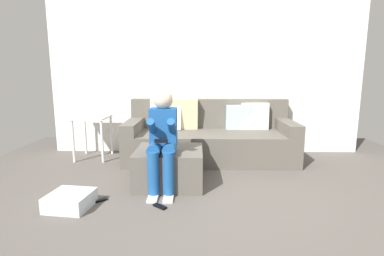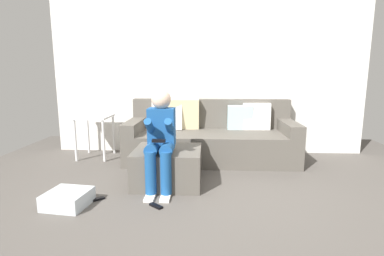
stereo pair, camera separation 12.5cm
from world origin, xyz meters
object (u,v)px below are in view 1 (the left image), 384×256
object	(u,v)px
couch_sectional	(209,138)
storage_bin	(70,200)
person_seated	(163,136)
ottoman	(169,167)
remote_by_storage_bin	(99,201)
side_table	(92,123)
remote_under_side_table	(71,199)
remote_near_ottoman	(160,206)

from	to	relation	value
couch_sectional	storage_bin	world-z (taller)	couch_sectional
person_seated	couch_sectional	bearing A→B (deg)	66.42
ottoman	remote_by_storage_bin	distance (m)	0.87
side_table	couch_sectional	bearing A→B (deg)	-0.19
side_table	remote_by_storage_bin	xyz separation A→B (m)	(0.59, -1.60, -0.52)
remote_by_storage_bin	person_seated	bearing A→B (deg)	-10.77
couch_sectional	storage_bin	size ratio (longest dim) A/B	6.31
remote_under_side_table	person_seated	bearing A→B (deg)	47.54
remote_under_side_table	storage_bin	bearing A→B (deg)	-37.38
side_table	remote_under_side_table	xyz separation A→B (m)	(0.28, -1.55, -0.52)
person_seated	remote_under_side_table	distance (m)	1.14
remote_near_ottoman	remote_under_side_table	bearing A→B (deg)	-149.57
couch_sectional	remote_by_storage_bin	size ratio (longest dim) A/B	15.08
storage_bin	remote_under_side_table	distance (m)	0.21
couch_sectional	person_seated	distance (m)	1.40
remote_near_ottoman	ottoman	bearing A→B (deg)	127.03
side_table	remote_under_side_table	world-z (taller)	side_table
storage_bin	couch_sectional	bearing A→B (deg)	51.19
couch_sectional	side_table	size ratio (longest dim) A/B	3.80
couch_sectional	person_seated	size ratio (longest dim) A/B	2.21
ottoman	side_table	distance (m)	1.69
storage_bin	remote_by_storage_bin	xyz separation A→B (m)	(0.23, 0.14, -0.06)
person_seated	side_table	xyz separation A→B (m)	(-1.21, 1.26, -0.07)
remote_near_ottoman	side_table	bearing A→B (deg)	165.71
ottoman	storage_bin	distance (m)	1.12
person_seated	storage_bin	size ratio (longest dim) A/B	2.85
remote_near_ottoman	couch_sectional	bearing A→B (deg)	112.87
remote_near_ottoman	remote_by_storage_bin	size ratio (longest dim) A/B	0.95
ottoman	remote_near_ottoman	bearing A→B (deg)	-93.19
ottoman	side_table	bearing A→B (deg)	139.40
couch_sectional	ottoman	size ratio (longest dim) A/B	3.20
person_seated	remote_near_ottoman	size ratio (longest dim) A/B	7.21
remote_by_storage_bin	remote_near_ottoman	bearing A→B (deg)	-49.68
ottoman	person_seated	size ratio (longest dim) A/B	0.69
couch_sectional	ottoman	world-z (taller)	couch_sectional
person_seated	remote_under_side_table	world-z (taller)	person_seated
ottoman	couch_sectional	bearing A→B (deg)	65.07
person_seated	remote_near_ottoman	distance (m)	0.75
ottoman	storage_bin	bearing A→B (deg)	-143.54
side_table	ottoman	bearing A→B (deg)	-40.60
couch_sectional	remote_near_ottoman	world-z (taller)	couch_sectional
side_table	remote_by_storage_bin	world-z (taller)	side_table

